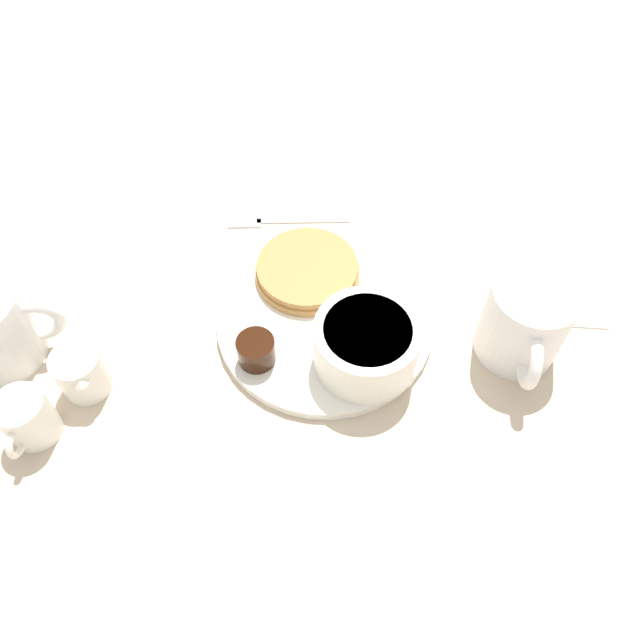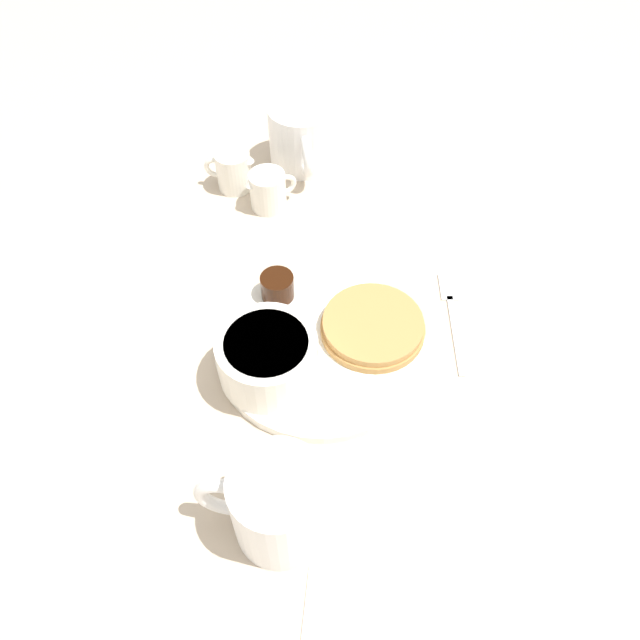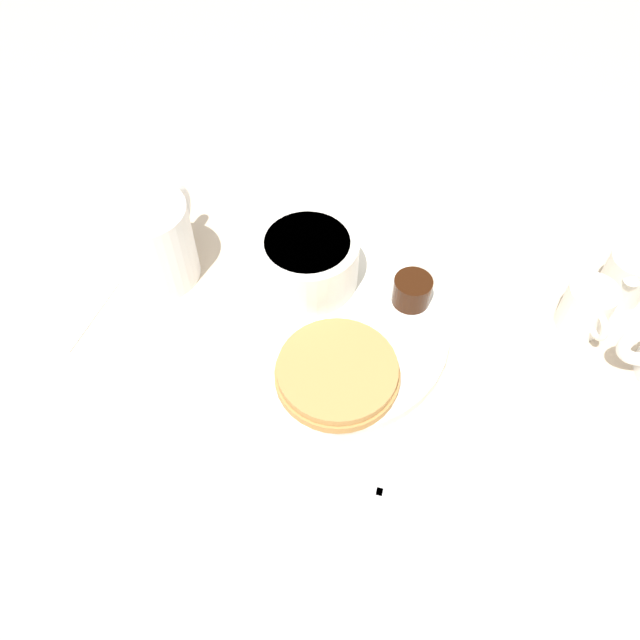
{
  "view_description": "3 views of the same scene",
  "coord_description": "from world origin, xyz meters",
  "px_view_note": "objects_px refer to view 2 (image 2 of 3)",
  "views": [
    {
      "loc": [
        0.38,
        -0.03,
        0.55
      ],
      "look_at": [
        0.02,
        -0.01,
        0.03
      ],
      "focal_mm": 35.0,
      "sensor_mm": 36.0,
      "label": 1
    },
    {
      "loc": [
        0.01,
        0.4,
        0.56
      ],
      "look_at": [
        0.0,
        -0.0,
        0.05
      ],
      "focal_mm": 35.0,
      "sensor_mm": 36.0,
      "label": 2
    },
    {
      "loc": [
        -0.36,
        -0.06,
        0.51
      ],
      "look_at": [
        -0.01,
        0.01,
        0.04
      ],
      "focal_mm": 35.0,
      "sensor_mm": 36.0,
      "label": 3
    }
  ],
  "objects_px": {
    "creamer_pitcher_far": "(233,170)",
    "second_mug": "(301,137)",
    "plate": "(320,347)",
    "bowl": "(268,357)",
    "coffee_mug": "(276,505)",
    "fork": "(452,309)",
    "creamer_pitcher_near": "(268,190)"
  },
  "relations": [
    {
      "from": "bowl",
      "to": "coffee_mug",
      "type": "bearing_deg",
      "value": 94.05
    },
    {
      "from": "coffee_mug",
      "to": "creamer_pitcher_near",
      "type": "bearing_deg",
      "value": -87.7
    },
    {
      "from": "creamer_pitcher_far",
      "to": "second_mug",
      "type": "height_order",
      "value": "second_mug"
    },
    {
      "from": "plate",
      "to": "bowl",
      "type": "relative_size",
      "value": 2.22
    },
    {
      "from": "coffee_mug",
      "to": "creamer_pitcher_far",
      "type": "height_order",
      "value": "coffee_mug"
    },
    {
      "from": "bowl",
      "to": "creamer_pitcher_far",
      "type": "xyz_separation_m",
      "value": [
        0.05,
        -0.32,
        -0.01
      ]
    },
    {
      "from": "creamer_pitcher_near",
      "to": "second_mug",
      "type": "height_order",
      "value": "second_mug"
    },
    {
      "from": "second_mug",
      "to": "coffee_mug",
      "type": "bearing_deg",
      "value": 87.08
    },
    {
      "from": "bowl",
      "to": "fork",
      "type": "relative_size",
      "value": 0.7
    },
    {
      "from": "fork",
      "to": "second_mug",
      "type": "relative_size",
      "value": 1.23
    },
    {
      "from": "coffee_mug",
      "to": "bowl",
      "type": "bearing_deg",
      "value": -85.95
    },
    {
      "from": "fork",
      "to": "plate",
      "type": "bearing_deg",
      "value": 18.8
    },
    {
      "from": "plate",
      "to": "creamer_pitcher_far",
      "type": "distance_m",
      "value": 0.3
    },
    {
      "from": "creamer_pitcher_near",
      "to": "creamer_pitcher_far",
      "type": "relative_size",
      "value": 0.96
    },
    {
      "from": "fork",
      "to": "second_mug",
      "type": "bearing_deg",
      "value": -58.51
    },
    {
      "from": "plate",
      "to": "fork",
      "type": "height_order",
      "value": "plate"
    },
    {
      "from": "creamer_pitcher_far",
      "to": "second_mug",
      "type": "bearing_deg",
      "value": -151.68
    },
    {
      "from": "creamer_pitcher_far",
      "to": "bowl",
      "type": "bearing_deg",
      "value": 99.69
    },
    {
      "from": "creamer_pitcher_near",
      "to": "fork",
      "type": "distance_m",
      "value": 0.29
    },
    {
      "from": "fork",
      "to": "bowl",
      "type": "bearing_deg",
      "value": 22.98
    },
    {
      "from": "creamer_pitcher_far",
      "to": "fork",
      "type": "height_order",
      "value": "creamer_pitcher_far"
    },
    {
      "from": "bowl",
      "to": "creamer_pitcher_near",
      "type": "distance_m",
      "value": 0.28
    },
    {
      "from": "plate",
      "to": "creamer_pitcher_far",
      "type": "relative_size",
      "value": 3.31
    },
    {
      "from": "bowl",
      "to": "coffee_mug",
      "type": "distance_m",
      "value": 0.16
    },
    {
      "from": "creamer_pitcher_near",
      "to": "fork",
      "type": "height_order",
      "value": "creamer_pitcher_near"
    },
    {
      "from": "coffee_mug",
      "to": "creamer_pitcher_far",
      "type": "distance_m",
      "value": 0.48
    },
    {
      "from": "creamer_pitcher_near",
      "to": "fork",
      "type": "relative_size",
      "value": 0.45
    },
    {
      "from": "creamer_pitcher_near",
      "to": "second_mug",
      "type": "relative_size",
      "value": 0.56
    },
    {
      "from": "coffee_mug",
      "to": "creamer_pitcher_far",
      "type": "relative_size",
      "value": 1.67
    },
    {
      "from": "coffee_mug",
      "to": "second_mug",
      "type": "xyz_separation_m",
      "value": [
        -0.03,
        -0.53,
        -0.0
      ]
    },
    {
      "from": "creamer_pitcher_far",
      "to": "fork",
      "type": "bearing_deg",
      "value": 138.93
    },
    {
      "from": "creamer_pitcher_near",
      "to": "creamer_pitcher_far",
      "type": "height_order",
      "value": "creamer_pitcher_far"
    }
  ]
}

